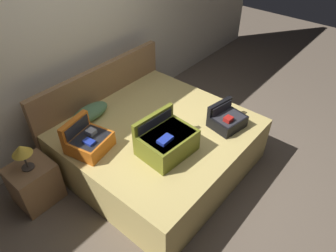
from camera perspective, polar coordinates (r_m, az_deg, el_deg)
ground_plane at (r=3.71m, az=3.14°, el=-9.83°), size 12.00×12.00×0.00m
back_wall at (r=3.94m, az=-16.25°, el=15.36°), size 8.00×0.10×2.60m
bed at (r=3.68m, az=-1.66°, el=-3.84°), size 1.93×1.85×0.58m
headboard at (r=4.11m, az=-11.89°, el=4.35°), size 1.97×0.08×1.01m
hard_case_large at (r=3.10m, az=-0.26°, el=-2.79°), size 0.56×0.47×0.38m
hard_case_medium at (r=3.26m, az=-14.52°, el=-2.65°), size 0.46×0.45×0.32m
hard_case_small at (r=3.52m, az=10.83°, el=1.19°), size 0.41×0.37×0.26m
pillow_near_headboard at (r=3.70m, az=-14.20°, el=2.40°), size 0.51×0.27×0.14m
nightstand at (r=3.64m, az=-23.39°, el=-9.70°), size 0.44×0.40×0.49m
table_lamp at (r=3.32m, az=-25.47°, el=-4.19°), size 0.20×0.20×0.30m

